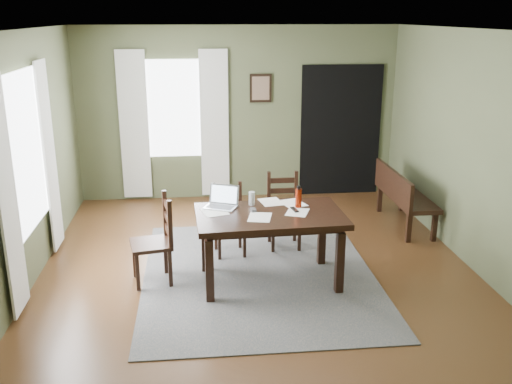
{
  "coord_description": "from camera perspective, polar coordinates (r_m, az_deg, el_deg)",
  "views": [
    {
      "loc": [
        -0.65,
        -5.91,
        2.86
      ],
      "look_at": [
        0.0,
        0.3,
        0.9
      ],
      "focal_mm": 40.0,
      "sensor_mm": 36.0,
      "label": 1
    }
  ],
  "objects": [
    {
      "name": "paper_a",
      "position": [
        6.2,
        -4.22,
        -1.94
      ],
      "size": [
        0.34,
        0.39,
        0.0
      ],
      "primitive_type": "cube",
      "rotation": [
        0.0,
        0.0,
        0.3
      ],
      "color": "white",
      "rests_on": "dining_table"
    },
    {
      "name": "doorway_back",
      "position": [
        9.34,
        8.45,
        6.08
      ],
      "size": [
        1.3,
        0.03,
        2.1
      ],
      "color": "black",
      "rests_on": "ground"
    },
    {
      "name": "paper_c",
      "position": [
        6.5,
        1.5,
        -0.99
      ],
      "size": [
        0.28,
        0.34,
        0.0
      ],
      "primitive_type": "cube",
      "rotation": [
        0.0,
        0.0,
        0.19
      ],
      "color": "white",
      "rests_on": "dining_table"
    },
    {
      "name": "drinking_glass",
      "position": [
        6.37,
        -0.43,
        -0.65
      ],
      "size": [
        0.09,
        0.09,
        0.15
      ],
      "primitive_type": "cylinder",
      "rotation": [
        0.0,
        0.0,
        0.3
      ],
      "color": "silver",
      "rests_on": "dining_table"
    },
    {
      "name": "chair_back_right",
      "position": [
        7.23,
        2.79,
        -1.95
      ],
      "size": [
        0.41,
        0.42,
        0.94
      ],
      "rotation": [
        0.0,
        0.0,
        0.01
      ],
      "color": "black",
      "rests_on": "rug"
    },
    {
      "name": "room_shell",
      "position": [
        6.03,
        0.3,
        7.35
      ],
      "size": [
        5.02,
        6.02,
        2.71
      ],
      "color": "#505839",
      "rests_on": "ground"
    },
    {
      "name": "curtain_back_right",
      "position": [
        9.0,
        -4.18,
        6.76
      ],
      "size": [
        0.44,
        0.03,
        2.3
      ],
      "color": "silver",
      "rests_on": "ground"
    },
    {
      "name": "paper_e",
      "position": [
        6.01,
        0.38,
        -2.54
      ],
      "size": [
        0.29,
        0.35,
        0.0
      ],
      "primitive_type": "cube",
      "rotation": [
        0.0,
        0.0,
        -0.22
      ],
      "color": "white",
      "rests_on": "dining_table"
    },
    {
      "name": "framed_picture",
      "position": [
        9.0,
        0.47,
        10.35
      ],
      "size": [
        0.34,
        0.03,
        0.44
      ],
      "color": "black",
      "rests_on": "ground"
    },
    {
      "name": "curtain_left_far",
      "position": [
        7.34,
        -19.95,
        3.32
      ],
      "size": [
        0.03,
        0.48,
        2.3
      ],
      "color": "silver",
      "rests_on": "ground"
    },
    {
      "name": "computer_mouse",
      "position": [
        6.19,
        -0.28,
        -1.81
      ],
      "size": [
        0.06,
        0.1,
        0.03
      ],
      "primitive_type": "cube",
      "rotation": [
        0.0,
        0.0,
        0.12
      ],
      "color": "#3F3F42",
      "rests_on": "dining_table"
    },
    {
      "name": "dining_table",
      "position": [
        6.16,
        1.4,
        -3.01
      ],
      "size": [
        1.62,
        1.02,
        0.79
      ],
      "rotation": [
        0.0,
        0.0,
        0.04
      ],
      "color": "black",
      "rests_on": "rug"
    },
    {
      "name": "paper_d",
      "position": [
        6.46,
        3.7,
        -1.14
      ],
      "size": [
        0.33,
        0.37,
        0.0
      ],
      "primitive_type": "cube",
      "rotation": [
        0.0,
        0.0,
        0.34
      ],
      "color": "white",
      "rests_on": "dining_table"
    },
    {
      "name": "rug",
      "position": [
        6.59,
        0.27,
        -8.22
      ],
      "size": [
        2.6,
        3.2,
        0.01
      ],
      "color": "#494949",
      "rests_on": "ground"
    },
    {
      "name": "water_bottle",
      "position": [
        6.3,
        4.27,
        -0.56
      ],
      "size": [
        0.08,
        0.08,
        0.25
      ],
      "rotation": [
        0.0,
        0.0,
        -0.12
      ],
      "color": "#A0250C",
      "rests_on": "dining_table"
    },
    {
      "name": "chair_back_left",
      "position": [
        7.02,
        -2.71,
        -2.83
      ],
      "size": [
        0.42,
        0.42,
        0.87
      ],
      "rotation": [
        0.0,
        0.0,
        0.11
      ],
      "color": "black",
      "rests_on": "rug"
    },
    {
      "name": "paper_b",
      "position": [
        6.18,
        4.15,
        -2.02
      ],
      "size": [
        0.31,
        0.35,
        0.0
      ],
      "primitive_type": "cube",
      "rotation": [
        0.0,
        0.0,
        -0.36
      ],
      "color": "white",
      "rests_on": "dining_table"
    },
    {
      "name": "window_left",
      "position": [
        6.53,
        -22.07,
        3.68
      ],
      "size": [
        0.01,
        1.3,
        1.7
      ],
      "color": "white",
      "rests_on": "ground"
    },
    {
      "name": "bench",
      "position": [
        8.16,
        14.36,
        -0.08
      ],
      "size": [
        0.46,
        1.42,
        0.8
      ],
      "rotation": [
        0.0,
        0.0,
        1.57
      ],
      "color": "black",
      "rests_on": "ground"
    },
    {
      "name": "ground",
      "position": [
        6.59,
        0.27,
        -8.31
      ],
      "size": [
        5.0,
        6.0,
        0.01
      ],
      "color": "#492C16"
    },
    {
      "name": "tv_remote",
      "position": [
        6.23,
        3.87,
        -1.77
      ],
      "size": [
        0.07,
        0.17,
        0.02
      ],
      "primitive_type": "cube",
      "rotation": [
        0.0,
        0.0,
        0.19
      ],
      "color": "black",
      "rests_on": "dining_table"
    },
    {
      "name": "curtain_left_near",
      "position": [
        5.82,
        -23.61,
        -0.62
      ],
      "size": [
        0.03,
        0.48,
        2.3
      ],
      "color": "silver",
      "rests_on": "ground"
    },
    {
      "name": "window_back",
      "position": [
        8.99,
        -8.21,
        8.24
      ],
      "size": [
        1.0,
        0.01,
        1.5
      ],
      "color": "white",
      "rests_on": "ground"
    },
    {
      "name": "laptop",
      "position": [
        6.34,
        -3.4,
        -0.93
      ],
      "size": [
        0.42,
        0.39,
        0.23
      ],
      "rotation": [
        0.0,
        0.0,
        -0.41
      ],
      "color": "#B7B7BC",
      "rests_on": "dining_table"
    },
    {
      "name": "curtain_back_left",
      "position": [
        9.05,
        -12.1,
        6.48
      ],
      "size": [
        0.44,
        0.03,
        2.3
      ],
      "color": "silver",
      "rests_on": "ground"
    },
    {
      "name": "chair_end",
      "position": [
        6.33,
        -10.0,
        -4.86
      ],
      "size": [
        0.51,
        0.5,
        0.98
      ],
      "rotation": [
        0.0,
        0.0,
        -1.38
      ],
      "color": "black",
      "rests_on": "rug"
    }
  ]
}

